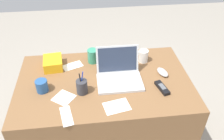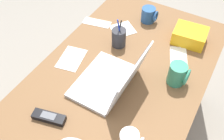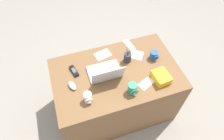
# 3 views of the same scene
# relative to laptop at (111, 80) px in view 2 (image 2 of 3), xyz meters

# --- Properties ---
(ground_plane) EXTENTS (6.00, 6.00, 0.00)m
(ground_plane) POSITION_rel_laptop_xyz_m (-0.11, 0.00, -0.74)
(ground_plane) COLOR gray
(desk) EXTENTS (1.23, 0.77, 0.70)m
(desk) POSITION_rel_laptop_xyz_m (-0.11, 0.00, -0.39)
(desk) COLOR brown
(desk) RESTS_ON ground
(laptop) EXTENTS (0.31, 0.27, 0.21)m
(laptop) POSITION_rel_laptop_xyz_m (0.00, 0.00, 0.00)
(laptop) COLOR silver
(laptop) RESTS_ON desk
(coffee_mug_tall) EXTENTS (0.08, 0.09, 0.09)m
(coffee_mug_tall) POSITION_rel_laptop_xyz_m (-0.53, -0.05, -0.00)
(coffee_mug_tall) COLOR #26518C
(coffee_mug_tall) RESTS_ON desk
(coffee_mug_spare) EXTENTS (0.08, 0.09, 0.11)m
(coffee_mug_spare) POSITION_rel_laptop_xyz_m (-0.17, 0.25, 0.01)
(coffee_mug_spare) COLOR #338C6B
(coffee_mug_spare) RESTS_ON desk
(cordless_phone) EXTENTS (0.08, 0.15, 0.03)m
(cordless_phone) POSITION_rel_laptop_xyz_m (0.28, -0.14, -0.03)
(cordless_phone) COLOR black
(cordless_phone) RESTS_ON desk
(pen_holder) EXTENTS (0.07, 0.07, 0.17)m
(pen_holder) POSITION_rel_laptop_xyz_m (-0.26, -0.11, 0.01)
(pen_holder) COLOR #333338
(pen_holder) RESTS_ON desk
(snack_bag) EXTENTS (0.15, 0.18, 0.08)m
(snack_bag) POSITION_rel_laptop_xyz_m (-0.48, 0.21, -0.01)
(snack_bag) COLOR #F2AD19
(snack_bag) RESTS_ON desk
(paper_note_near_laptop) EXTENTS (0.18, 0.14, 0.00)m
(paper_note_near_laptop) POSITION_rel_laptop_xyz_m (-0.05, -0.26, -0.04)
(paper_note_near_laptop) COLOR white
(paper_note_near_laptop) RESTS_ON desk
(paper_note_left) EXTENTS (0.17, 0.17, 0.00)m
(paper_note_left) POSITION_rel_laptop_xyz_m (-0.38, -0.15, -0.04)
(paper_note_left) COLOR white
(paper_note_left) RESTS_ON desk
(paper_note_right) EXTENTS (0.17, 0.14, 0.00)m
(paper_note_right) POSITION_rel_laptop_xyz_m (-0.33, 0.21, -0.04)
(paper_note_right) COLOR white
(paper_note_right) RESTS_ON desk
(paper_note_front) EXTENTS (0.09, 0.17, 0.00)m
(paper_note_front) POSITION_rel_laptop_xyz_m (-0.36, -0.31, -0.04)
(paper_note_front) COLOR white
(paper_note_front) RESTS_ON desk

